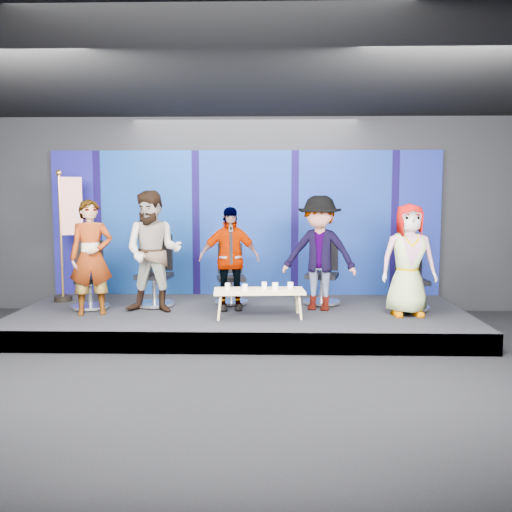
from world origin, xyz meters
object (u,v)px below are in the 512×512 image
Objects in this scene: panelist_c at (229,259)px; chair_e at (411,288)px; chair_b at (155,283)px; chair_d at (322,282)px; panelist_a at (91,257)px; chair_c at (231,284)px; panelist_e at (408,260)px; mug_a at (227,286)px; mug_c at (264,285)px; mug_d at (275,286)px; flag_stand at (68,232)px; mug_b at (245,287)px; mug_e at (290,286)px; chair_a at (90,286)px; panelist_b at (153,252)px; coffee_table at (259,292)px; panelist_d at (319,253)px.

chair_e is at bearing -7.25° from panelist_c.
chair_d is at bearing 9.89° from chair_b.
chair_d is (3.57, 0.95, -0.51)m from panelist_a.
chair_d is at bearing -8.16° from chair_c.
mug_a is at bearing -179.90° from panelist_e.
mug_c is at bearing -67.16° from chair_c.
panelist_a reaches higher than panelist_c.
chair_b is 2.13m from mug_d.
chair_b is 0.71× the size of panelist_c.
panelist_e is 0.76× the size of flag_stand.
mug_e reaches higher than mug_b.
mug_e is (3.19, -0.52, 0.11)m from chair_a.
panelist_c is 1.46× the size of chair_d.
flag_stand is at bearing 163.28° from mug_e.
mug_d is (0.73, -1.06, 0.13)m from chair_c.
chair_c is at bearing -23.74° from flag_stand.
panelist_b reaches higher than mug_d.
flag_stand is (-1.63, 0.87, 0.24)m from panelist_b.
chair_d is 1.70m from mug_b.
mug_d is at bearing -28.43° from chair_a.
mug_b is 0.70m from mug_e.
panelist_c is 0.85m from coffee_table.
panelist_c reaches higher than mug_b.
panelist_c is 0.97× the size of panelist_e.
panelist_e is at bearing 5.30° from mug_d.
panelist_a is 2.65m from mug_c.
mug_a is (1.24, -0.78, 0.07)m from chair_b.
mug_b is 0.04× the size of flag_stand.
panelist_a reaches higher than chair_d.
mug_c is at bearing 8.92° from mug_a.
panelist_e is at bearing 2.85° from mug_e.
chair_c reaches higher than mug_c.
chair_e is 2.01m from mug_e.
mug_c is at bearing -44.96° from panelist_c.
chair_e is 11.91× the size of mug_a.
mug_d is (0.16, -0.16, 0.01)m from mug_c.
panelist_e is 19.29× the size of mug_a.
coffee_table is at bearing -117.47° from mug_c.
mug_a is at bearing -27.07° from chair_b.
mug_c is at bearing 178.42° from panelist_e.
chair_c is 1.00m from mug_a.
panelist_b is 1.76m from coffee_table.
panelist_d reaches higher than chair_a.
mug_c is (0.56, -0.90, 0.13)m from chair_c.
chair_e is 0.76× the size of coffee_table.
chair_a reaches higher than chair_c.
chair_e is 2.26m from mug_d.
mug_d is at bearing -64.79° from chair_c.
chair_c is 2.91m from chair_e.
chair_d is (3.76, 0.48, 0.01)m from chair_a.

